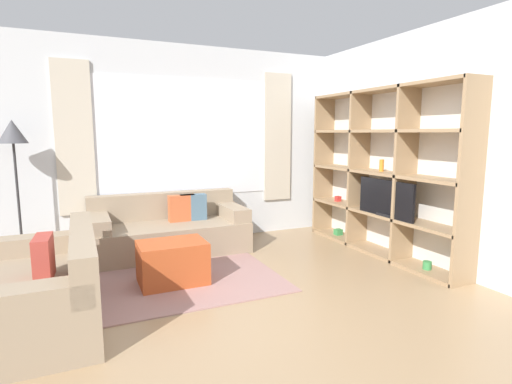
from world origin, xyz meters
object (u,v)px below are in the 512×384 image
object	(u,v)px
ottoman	(173,263)
couch_side	(44,289)
shelving_unit	(383,174)
floor_lamp	(13,143)
couch_main	(170,231)

from	to	relation	value
ottoman	couch_side	bearing A→B (deg)	-159.95
shelving_unit	couch_side	distance (m)	3.89
floor_lamp	couch_side	bearing A→B (deg)	-78.91
couch_main	floor_lamp	xyz separation A→B (m)	(-1.67, 0.17, 1.14)
couch_side	couch_main	bearing A→B (deg)	138.70
floor_lamp	couch_main	bearing A→B (deg)	-5.86
ottoman	floor_lamp	size ratio (longest dim) A/B	0.40
shelving_unit	floor_lamp	xyz separation A→B (m)	(-4.13, 1.29, 0.40)
ottoman	floor_lamp	world-z (taller)	floor_lamp
ottoman	floor_lamp	bearing A→B (deg)	138.66
couch_side	ottoman	xyz separation A→B (m)	(1.12, 0.41, -0.06)
couch_main	couch_side	size ratio (longest dim) A/B	1.16
ottoman	floor_lamp	xyz separation A→B (m)	(-1.46, 1.28, 1.20)
couch_side	ottoman	bearing A→B (deg)	110.05
couch_side	floor_lamp	xyz separation A→B (m)	(-0.33, 1.69, 1.14)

